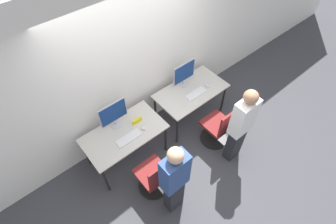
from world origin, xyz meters
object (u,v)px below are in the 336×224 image
Objects in this scene: keyboard_left at (129,138)px; keyboard_right at (196,94)px; office_chair_right at (219,128)px; person_left at (174,179)px; mouse_left at (143,128)px; person_right at (241,125)px; monitor_right at (184,74)px; office_chair_left at (155,177)px; monitor_left at (113,114)px; mouse_right at (207,86)px.

keyboard_left and keyboard_right have the same top height.
office_chair_right reaches higher than keyboard_left.
mouse_left is at bearing 77.62° from person_left.
mouse_left is at bearing -179.40° from keyboard_right.
mouse_left is 1.47m from person_right.
monitor_right is 1.09m from office_chair_right.
office_chair_left is (0.00, -0.61, -0.34)m from keyboard_left.
office_chair_left reaches higher than keyboard_right.
office_chair_right reaches higher than mouse_left.
office_chair_right is at bearing -28.50° from mouse_left.
monitor_left is 1.90m from person_right.
keyboard_right is (1.34, 0.99, -0.12)m from person_left.
keyboard_left is 4.39× the size of mouse_right.
office_chair_left is (-0.27, -0.62, -0.34)m from mouse_left.
monitor_right reaches higher than mouse_left.
person_right is at bearing 0.59° from person_left.
mouse_left is 0.06× the size of person_right.
office_chair_left is at bearing -155.80° from keyboard_right.
monitor_left is 0.51× the size of office_chair_left.
person_left is 3.89× the size of keyboard_right.
person_right is (1.37, -0.35, 0.47)m from office_chair_left.
monitor_right is at bearing 88.59° from person_right.
person_left is (-0.22, -0.98, 0.11)m from mouse_left.
person_right is at bearing -107.32° from mouse_right.
keyboard_right is at bearing -13.26° from monitor_left.
mouse_right is at bearing -10.81° from monitor_left.
keyboard_left is 0.85× the size of monitor_right.
mouse_left is at bearing 66.23° from office_chair_left.
keyboard_left is at bearing 156.70° from office_chair_right.
person_right is at bearing -35.12° from keyboard_left.
monitor_left is at bearing 128.67° from mouse_left.
monitor_left is at bearing 90.00° from keyboard_left.
office_chair_right is (-0.29, -0.62, -0.34)m from mouse_right.
person_left is at bearing -81.34° from office_chair_left.
office_chair_right is 0.60m from person_right.
monitor_left is 0.30× the size of person_right.
office_chair_right is at bearing 0.56° from office_chair_left.
office_chair_right is at bearing -23.30° from keyboard_left.
mouse_right is at bearing 0.88° from mouse_left.
person_right reaches higher than person_left.
person_left is 1.91m from mouse_right.
person_right is at bearing -41.52° from mouse_left.
office_chair_left is at bearing -145.98° from monitor_right.
monitor_right is (1.13, 0.33, 0.23)m from mouse_left.
monitor_left and monitor_right have the same top height.
office_chair_right is at bearing -34.32° from monitor_left.
person_right is (-0.03, -1.30, -0.10)m from monitor_right.
person_left is at bearing -102.38° from mouse_left.
monitor_right is at bearing 44.30° from person_left.
person_left is at bearing -164.01° from office_chair_right.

